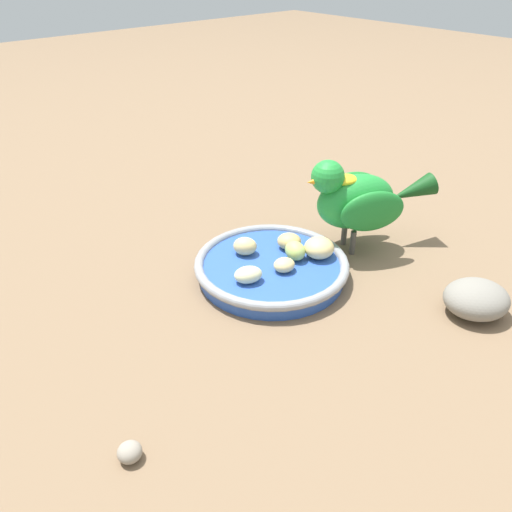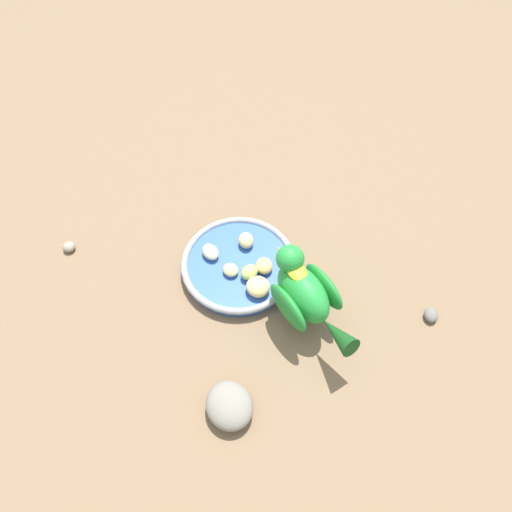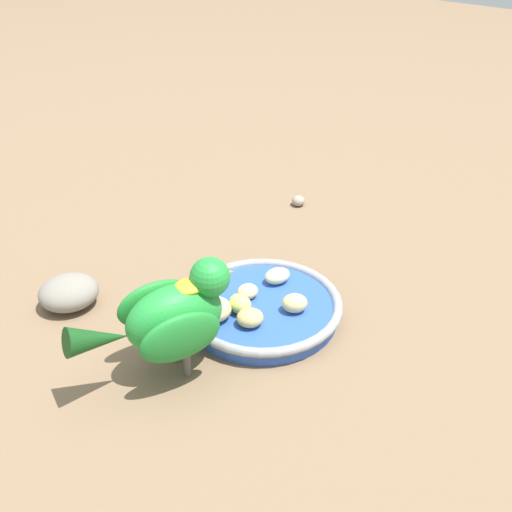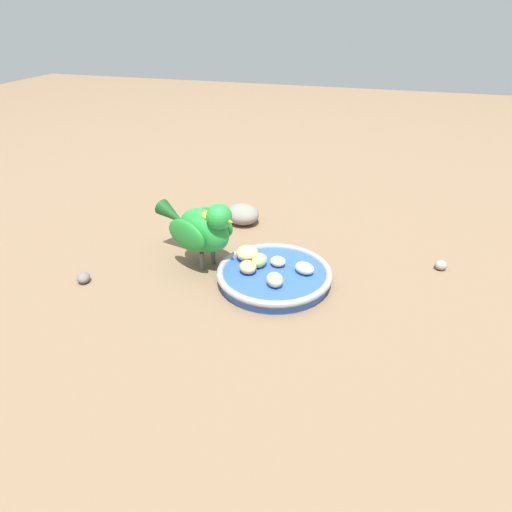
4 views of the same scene
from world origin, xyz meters
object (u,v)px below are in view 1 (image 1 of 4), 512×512
parrot (358,198)px  rock_large (476,299)px  apple_piece_2 (319,248)px  apple_piece_1 (248,275)px  feeding_bowl (272,268)px  pebble_1 (130,452)px  apple_piece_5 (295,251)px  apple_piece_0 (289,241)px  pebble_0 (370,184)px  apple_piece_3 (245,246)px  apple_piece_4 (284,265)px

parrot → rock_large: bearing=111.1°
apple_piece_2 → apple_piece_1: bearing=171.5°
feeding_bowl → parrot: 0.15m
feeding_bowl → pebble_1: (-0.28, -0.13, -0.01)m
apple_piece_2 → rock_large: size_ratio=0.52×
apple_piece_5 → pebble_1: apple_piece_5 is taller
apple_piece_0 → pebble_1: (-0.32, -0.14, -0.02)m
apple_piece_1 → parrot: (0.18, -0.01, 0.05)m
feeding_bowl → pebble_0: size_ratio=7.45×
rock_large → apple_piece_5: bearing=115.5°
feeding_bowl → parrot: size_ratio=1.08×
apple_piece_3 → parrot: 0.16m
feeding_bowl → rock_large: (0.12, -0.21, 0.01)m
apple_piece_0 → pebble_0: (0.27, 0.08, -0.02)m
apple_piece_1 → apple_piece_2: size_ratio=0.88×
apple_piece_3 → pebble_1: (-0.26, -0.17, -0.02)m
apple_piece_3 → pebble_0: apple_piece_3 is taller
apple_piece_1 → apple_piece_3: size_ratio=1.12×
apple_piece_4 → rock_large: (0.12, -0.19, -0.01)m
apple_piece_4 → rock_large: 0.23m
pebble_0 → apple_piece_4: bearing=-160.1°
apple_piece_1 → parrot: parrot is taller
apple_piece_0 → rock_large: same height
apple_piece_5 → pebble_1: bearing=-159.3°
apple_piece_0 → pebble_1: 0.35m
rock_large → apple_piece_2: bearing=110.4°
apple_piece_0 → pebble_0: size_ratio=1.20×
apple_piece_1 → pebble_1: size_ratio=1.62×
apple_piece_2 → pebble_1: size_ratio=1.85×
apple_piece_4 → parrot: (0.14, 0.00, 0.05)m
feeding_bowl → pebble_1: size_ratio=9.25×
apple_piece_3 → rock_large: bearing=-61.6°
parrot → apple_piece_2: bearing=29.3°
feeding_bowl → apple_piece_1: 0.05m
feeding_bowl → pebble_0: bearing=16.4°
apple_piece_1 → apple_piece_3: bearing=53.4°
rock_large → pebble_1: 0.41m
apple_piece_5 → pebble_1: size_ratio=1.47×
rock_large → pebble_0: size_ratio=2.84×
apple_piece_4 → parrot: size_ratio=0.15×
apple_piece_0 → parrot: 0.11m
apple_piece_1 → pebble_0: 0.38m
rock_large → apple_piece_0: bearing=110.1°
apple_piece_5 → parrot: 0.12m
feeding_bowl → rock_large: rock_large is taller
apple_piece_5 → parrot: bearing=-5.1°
rock_large → parrot: bearing=86.6°
apple_piece_0 → apple_piece_4: size_ratio=1.17×
feeding_bowl → apple_piece_3: bearing=104.5°
feeding_bowl → rock_large: bearing=-59.2°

